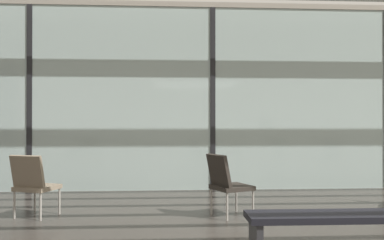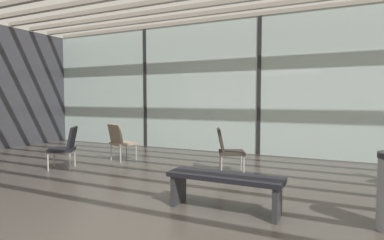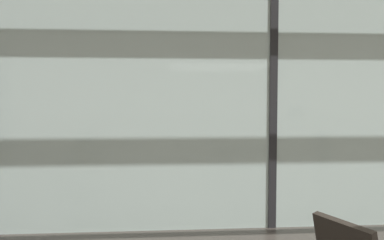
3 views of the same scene
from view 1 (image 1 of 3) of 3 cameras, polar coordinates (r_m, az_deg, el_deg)
The scene contains 7 objects.
glass_curtain_wall at distance 8.19m, azimuth 2.82°, elevation 2.95°, with size 14.00×0.08×3.56m, color #A3B7B2.
window_mullion_0 at distance 8.54m, azimuth -21.26°, elevation 2.84°, with size 0.10×0.12×3.56m, color black.
window_mullion_1 at distance 8.19m, azimuth 2.82°, elevation 2.95°, with size 0.10×0.12×3.56m, color black.
parked_airplane at distance 13.56m, azimuth -0.50°, elevation 2.46°, with size 12.67×3.96×3.96m.
lounge_chair_1 at distance 6.19m, azimuth -20.87°, elevation -7.90°, with size 0.63×0.66×0.87m.
lounge_chair_4 at distance 5.88m, azimuth 4.74°, elevation -8.32°, with size 0.67×0.65×0.87m.
waiting_bench at distance 4.15m, azimuth 18.07°, elevation -13.48°, with size 1.50×0.42×0.47m.
Camera 1 is at (-0.92, -2.92, 1.30)m, focal length 39.00 mm.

